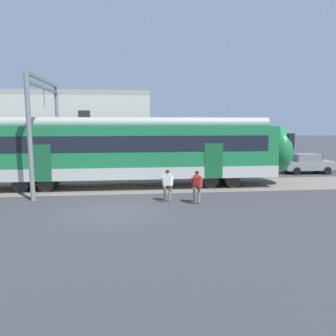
# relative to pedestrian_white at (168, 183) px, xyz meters

# --- Properties ---
(ground_plane) EXTENTS (160.00, 160.00, 0.00)m
(ground_plane) POSITION_rel_pedestrian_white_xyz_m (-2.69, -1.57, -0.96)
(ground_plane) COLOR #38383D
(pedestrian_white) EXTENTS (0.64, 0.58, 1.67)m
(pedestrian_white) POSITION_rel_pedestrian_white_xyz_m (0.00, 0.00, 0.00)
(pedestrian_white) COLOR #6B6051
(pedestrian_white) RESTS_ON ground
(pedestrian_red) EXTENTS (0.63, 0.59, 1.67)m
(pedestrian_red) POSITION_rel_pedestrian_white_xyz_m (1.39, -0.56, 0.03)
(pedestrian_red) COLOR #6B6051
(pedestrian_red) RESTS_ON ground
(parked_car_grey) EXTENTS (4.03, 1.81, 1.54)m
(parked_car_grey) POSITION_rel_pedestrian_white_xyz_m (12.04, 8.23, -0.18)
(parked_car_grey) COLOR gray
(parked_car_grey) RESTS_ON ground
(catenary_gantry) EXTENTS (0.24, 6.64, 6.53)m
(catenary_gantry) POSITION_rel_pedestrian_white_xyz_m (-6.88, 4.20, 3.35)
(catenary_gantry) COLOR gray
(catenary_gantry) RESTS_ON ground
(background_building) EXTENTS (18.69, 5.00, 9.20)m
(background_building) POSITION_rel_pedestrian_white_xyz_m (-9.72, 11.29, 2.24)
(background_building) COLOR beige
(background_building) RESTS_ON ground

